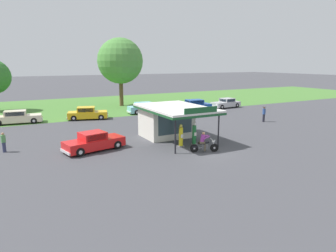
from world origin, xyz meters
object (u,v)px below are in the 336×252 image
at_px(parked_car_back_row_centre, 194,106).
at_px(bystander_admiring_sedan, 4,142).
at_px(gas_pump_nearside, 181,137).
at_px(motorcycle_with_rider, 204,144).
at_px(parked_car_back_row_centre_left, 146,108).
at_px(parked_car_second_row_spare, 17,118).
at_px(bystander_strolling_foreground, 264,114).
at_px(gas_pump_offside, 194,135).
at_px(parked_car_back_row_centre_right, 87,114).
at_px(featured_classic_sedan, 94,142).
at_px(parked_car_back_row_far_left, 226,103).

height_order(parked_car_back_row_centre, bystander_admiring_sedan, parked_car_back_row_centre).
relative_size(gas_pump_nearside, motorcycle_with_rider, 0.90).
xyz_separation_m(gas_pump_nearside, parked_car_back_row_centre, (11.13, 15.20, -0.11)).
distance_m(parked_car_back_row_centre_left, bystander_admiring_sedan, 20.81).
bearing_deg(parked_car_back_row_centre, parked_car_second_row_spare, 175.23).
relative_size(motorcycle_with_rider, parked_car_back_row_centre_left, 0.38).
height_order(parked_car_back_row_centre, bystander_strolling_foreground, bystander_strolling_foreground).
bearing_deg(parked_car_back_row_centre, gas_pump_offside, -122.93).
height_order(bystander_strolling_foreground, bystander_admiring_sedan, bystander_strolling_foreground).
distance_m(parked_car_back_row_centre_right, parked_car_back_row_centre, 14.83).
distance_m(gas_pump_nearside, motorcycle_with_rider, 2.28).
height_order(motorcycle_with_rider, bystander_strolling_foreground, bystander_strolling_foreground).
distance_m(motorcycle_with_rider, bystander_admiring_sedan, 15.30).
distance_m(featured_classic_sedan, bystander_strolling_foreground, 20.52).
height_order(gas_pump_offside, featured_classic_sedan, gas_pump_offside).
height_order(gas_pump_nearside, gas_pump_offside, gas_pump_offside).
distance_m(gas_pump_nearside, parked_car_back_row_centre, 18.84).
relative_size(gas_pump_offside, featured_classic_sedan, 0.38).
height_order(gas_pump_offside, parked_car_back_row_centre_right, gas_pump_offside).
bearing_deg(bystander_admiring_sedan, motorcycle_with_rider, -28.24).
bearing_deg(motorcycle_with_rider, gas_pump_offside, 76.53).
bearing_deg(bystander_admiring_sedan, parked_car_back_row_centre_left, 34.15).
relative_size(motorcycle_with_rider, parked_car_back_row_centre, 0.39).
bearing_deg(parked_car_back_row_far_left, gas_pump_nearside, -137.71).
xyz_separation_m(parked_car_back_row_centre_left, parked_car_back_row_centre, (6.61, -1.59, 0.05)).
xyz_separation_m(parked_car_second_row_spare, bystander_strolling_foreground, (25.27, -12.45, 0.28)).
bearing_deg(gas_pump_nearside, motorcycle_with_rider, -70.07).
xyz_separation_m(gas_pump_nearside, parked_car_second_row_spare, (-11.36, 17.07, -0.17)).
bearing_deg(featured_classic_sedan, parked_car_back_row_far_left, 29.34).
relative_size(parked_car_back_row_far_left, parked_car_back_row_centre_right, 0.97).
distance_m(gas_pump_offside, parked_car_second_row_spare, 21.25).
xyz_separation_m(parked_car_back_row_far_left, bystander_strolling_foreground, (-3.35, -11.07, 0.31)).
height_order(motorcycle_with_rider, parked_car_back_row_centre, parked_car_back_row_centre).
bearing_deg(parked_car_back_row_centre_right, gas_pump_nearside, -77.00).
bearing_deg(parked_car_second_row_spare, gas_pump_nearside, -56.36).
bearing_deg(parked_car_back_row_centre_right, gas_pump_offside, -72.69).
distance_m(gas_pump_nearside, parked_car_back_row_centre_right, 16.38).
distance_m(parked_car_back_row_far_left, parked_car_back_row_centre_right, 20.94).
bearing_deg(parked_car_back_row_centre_right, bystander_admiring_sedan, -129.73).
xyz_separation_m(gas_pump_nearside, motorcycle_with_rider, (0.77, -2.14, -0.19)).
relative_size(parked_car_back_row_centre_left, parked_car_back_row_centre, 1.02).
bearing_deg(parked_car_back_row_centre_right, parked_car_back_row_centre_left, 5.76).
bearing_deg(parked_car_back_row_centre, gas_pump_nearside, -126.22).
height_order(gas_pump_nearside, bystander_admiring_sedan, gas_pump_nearside).
relative_size(motorcycle_with_rider, bystander_admiring_sedan, 1.35).
distance_m(featured_classic_sedan, parked_car_second_row_spare, 15.51).
xyz_separation_m(parked_car_back_row_far_left, bystander_admiring_sedan, (-29.96, -10.59, 0.16)).
bearing_deg(parked_car_back_row_centre_left, motorcycle_with_rider, -101.18).
height_order(gas_pump_offside, parked_car_back_row_far_left, gas_pump_offside).
bearing_deg(parked_car_back_row_far_left, motorcycle_with_rider, -132.75).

